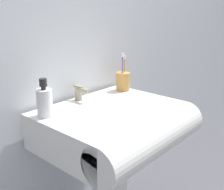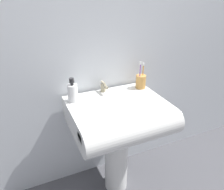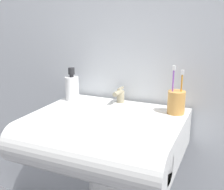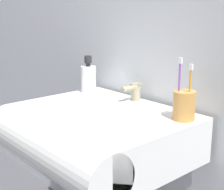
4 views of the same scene
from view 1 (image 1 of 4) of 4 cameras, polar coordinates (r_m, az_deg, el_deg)
The scene contains 5 objects.
wall_back at distance 1.42m, azimuth -9.20°, elevation 16.62°, with size 5.00×0.05×2.40m, color silver.
sink_basin at distance 1.29m, azimuth 1.53°, elevation -6.64°, with size 0.64×0.55×0.17m.
faucet at distance 1.39m, azimuth -6.57°, elevation 0.42°, with size 0.04×0.10×0.07m.
toothbrush_cup at distance 1.56m, azimuth 2.24°, elevation 2.84°, with size 0.08×0.08×0.21m.
soap_bottle at distance 1.21m, azimuth -13.55°, elevation -1.32°, with size 0.07×0.07×0.16m.
Camera 1 is at (-0.90, -0.82, 1.21)m, focal length 45.00 mm.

